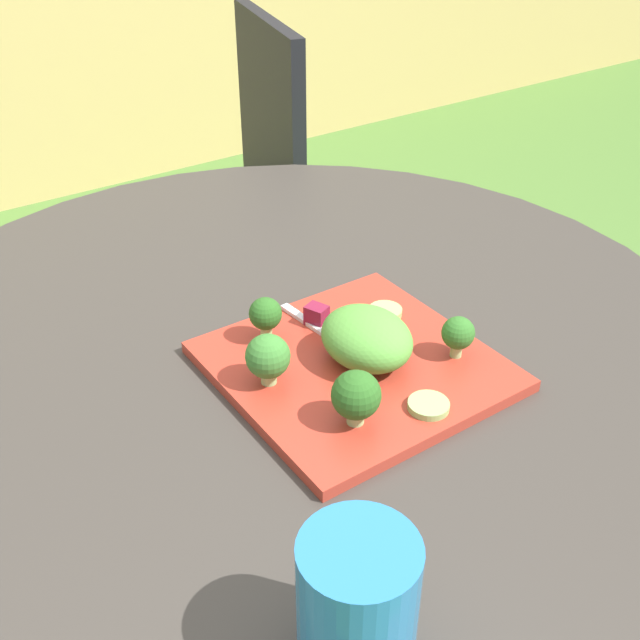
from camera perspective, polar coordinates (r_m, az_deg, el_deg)
The scene contains 13 objects.
patio_table at distance 1.07m, azimuth -2.11°, elevation -10.05°, with size 1.06×1.06×0.72m.
patio_chair at distance 1.82m, azimuth -6.91°, elevation 9.61°, with size 0.54×0.54×0.90m.
salad_plate at distance 0.87m, azimuth 2.59°, elevation -3.43°, with size 0.29×0.29×0.01m, color #AD3323.
drinking_glass at distance 0.58m, azimuth 2.78°, elevation -20.70°, with size 0.09×0.09×0.12m.
fork at distance 0.89m, azimuth 0.94°, elevation -1.37°, with size 0.03×0.15×0.00m.
lettuce_mound at distance 0.85m, azimuth 3.48°, elevation -1.34°, with size 0.09×0.11×0.06m, color #519338.
broccoli_floret_0 at distance 0.76m, azimuth 2.70°, elevation -5.64°, with size 0.05×0.05×0.06m.
broccoli_floret_1 at distance 0.88m, azimuth -4.07°, elevation 0.39°, with size 0.04×0.04×0.05m.
broccoli_floret_2 at distance 0.86m, azimuth 10.22°, elevation -1.01°, with size 0.04×0.04×0.05m.
broccoli_floret_3 at distance 0.81m, azimuth -3.90°, elevation -2.76°, with size 0.05×0.05×0.06m.
cucumber_slice_0 at distance 0.80m, azimuth 8.07°, elevation -6.31°, with size 0.04×0.04×0.01m, color #8EB766.
cucumber_slice_1 at distance 0.94m, azimuth 4.87°, elevation 0.63°, with size 0.04×0.04×0.01m, color #8EB766.
beet_chunk_0 at distance 0.91m, azimuth -0.25°, elevation 0.34°, with size 0.03×0.02×0.03m, color maroon.
Camera 1 is at (-0.41, -0.67, 1.25)m, focal length 43.07 mm.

